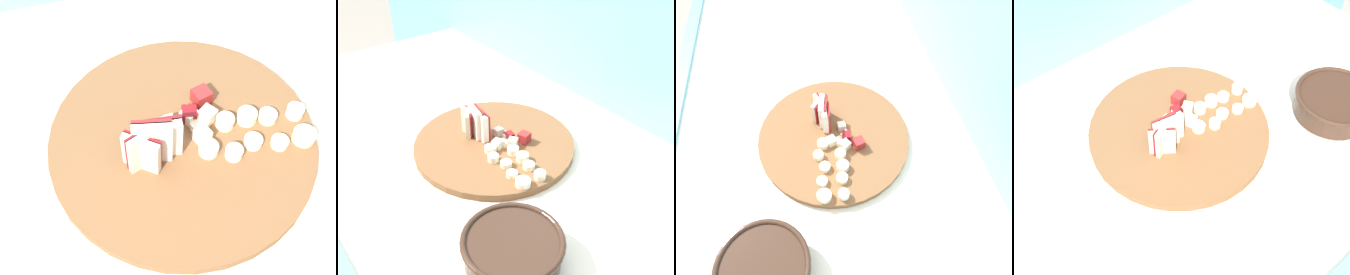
% 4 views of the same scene
% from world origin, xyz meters
% --- Properties ---
extents(tiled_countertop, '(1.26, 0.71, 0.92)m').
position_xyz_m(tiled_countertop, '(0.00, -0.00, 0.46)').
color(tiled_countertop, silver).
rests_on(tiled_countertop, ground).
extents(tile_backsplash, '(2.40, 0.04, 1.46)m').
position_xyz_m(tile_backsplash, '(0.00, 0.38, 0.73)').
color(tile_backsplash, '#6BADC6').
rests_on(tile_backsplash, ground).
extents(cutting_board, '(0.34, 0.34, 0.02)m').
position_xyz_m(cutting_board, '(0.06, 0.04, 0.92)').
color(cutting_board, brown).
rests_on(cutting_board, tiled_countertop).
extents(apple_wedge_fan, '(0.08, 0.04, 0.07)m').
position_xyz_m(apple_wedge_fan, '(0.02, 0.02, 0.96)').
color(apple_wedge_fan, maroon).
rests_on(apple_wedge_fan, cutting_board).
extents(apple_dice_pile, '(0.08, 0.08, 0.02)m').
position_xyz_m(apple_dice_pile, '(0.09, 0.07, 0.93)').
color(apple_dice_pile, '#EFE5CC').
rests_on(apple_dice_pile, cutting_board).
extents(banana_slice_rows, '(0.15, 0.08, 0.01)m').
position_xyz_m(banana_slice_rows, '(0.15, 0.03, 0.93)').
color(banana_slice_rows, '#F4EAC6').
rests_on(banana_slice_rows, cutting_board).
extents(ceramic_bowl, '(0.16, 0.16, 0.05)m').
position_xyz_m(ceramic_bowl, '(0.33, -0.12, 0.94)').
color(ceramic_bowl, '#382319').
rests_on(ceramic_bowl, tiled_countertop).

